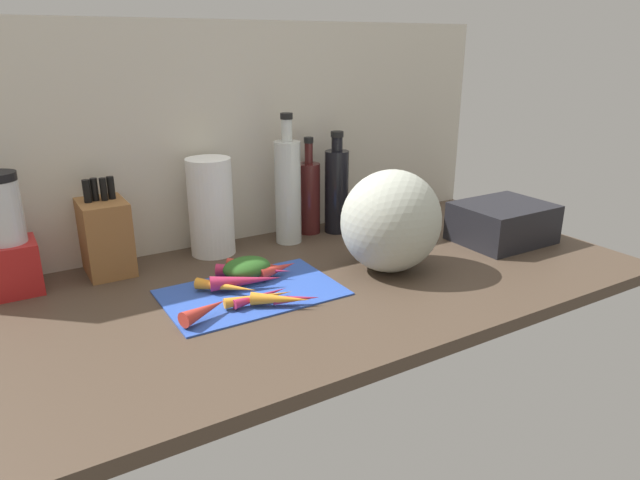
{
  "coord_description": "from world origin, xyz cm",
  "views": [
    {
      "loc": [
        -60.32,
        -109.16,
        54.37
      ],
      "look_at": [
        7.79,
        3.55,
        8.21
      ],
      "focal_mm": 31.75,
      "sensor_mm": 36.0,
      "label": 1
    }
  ],
  "objects_px": {
    "carrot_1": "(261,296)",
    "carrot_4": "(259,269)",
    "winter_squash": "(391,221)",
    "dish_rack": "(503,223)",
    "carrot_6": "(297,299)",
    "bottle_1": "(309,196)",
    "carrot_9": "(278,269)",
    "carrot_10": "(205,310)",
    "carrot_5": "(280,299)",
    "carrot_2": "(259,297)",
    "carrot_3": "(258,265)",
    "paper_towel_roll": "(211,207)",
    "knife_block": "(105,236)",
    "carrot_0": "(246,281)",
    "carrot_8": "(253,271)",
    "blender_appliance": "(8,243)",
    "bottle_2": "(337,190)",
    "carrot_7": "(226,287)",
    "bottle_0": "(288,190)",
    "cutting_board": "(252,292)"
  },
  "relations": [
    {
      "from": "carrot_5",
      "to": "carrot_9",
      "type": "height_order",
      "value": "carrot_9"
    },
    {
      "from": "carrot_7",
      "to": "dish_rack",
      "type": "bearing_deg",
      "value": -4.22
    },
    {
      "from": "carrot_5",
      "to": "bottle_0",
      "type": "distance_m",
      "value": 0.46
    },
    {
      "from": "carrot_3",
      "to": "bottle_2",
      "type": "bearing_deg",
      "value": 27.13
    },
    {
      "from": "carrot_4",
      "to": "carrot_10",
      "type": "relative_size",
      "value": 0.96
    },
    {
      "from": "carrot_8",
      "to": "dish_rack",
      "type": "bearing_deg",
      "value": -8.37
    },
    {
      "from": "bottle_2",
      "to": "dish_rack",
      "type": "distance_m",
      "value": 0.49
    },
    {
      "from": "carrot_6",
      "to": "carrot_9",
      "type": "bearing_deg",
      "value": 77.1
    },
    {
      "from": "carrot_9",
      "to": "carrot_5",
      "type": "bearing_deg",
      "value": -115.2
    },
    {
      "from": "blender_appliance",
      "to": "dish_rack",
      "type": "xyz_separation_m",
      "value": [
        1.23,
        -0.33,
        -0.06
      ]
    },
    {
      "from": "carrot_2",
      "to": "carrot_3",
      "type": "relative_size",
      "value": 0.97
    },
    {
      "from": "carrot_5",
      "to": "bottle_1",
      "type": "bearing_deg",
      "value": 53.1
    },
    {
      "from": "carrot_5",
      "to": "dish_rack",
      "type": "bearing_deg",
      "value": 4.8
    },
    {
      "from": "carrot_4",
      "to": "carrot_5",
      "type": "height_order",
      "value": "same"
    },
    {
      "from": "carrot_1",
      "to": "carrot_4",
      "type": "relative_size",
      "value": 1.26
    },
    {
      "from": "carrot_4",
      "to": "carrot_3",
      "type": "bearing_deg",
      "value": 69.47
    },
    {
      "from": "cutting_board",
      "to": "winter_squash",
      "type": "xyz_separation_m",
      "value": [
        0.36,
        -0.05,
        0.12
      ]
    },
    {
      "from": "carrot_3",
      "to": "bottle_0",
      "type": "height_order",
      "value": "bottle_0"
    },
    {
      "from": "carrot_4",
      "to": "bottle_1",
      "type": "bearing_deg",
      "value": 40.98
    },
    {
      "from": "carrot_9",
      "to": "carrot_10",
      "type": "relative_size",
      "value": 0.98
    },
    {
      "from": "carrot_3",
      "to": "carrot_6",
      "type": "relative_size",
      "value": 1.59
    },
    {
      "from": "cutting_board",
      "to": "dish_rack",
      "type": "xyz_separation_m",
      "value": [
        0.77,
        -0.04,
        0.05
      ]
    },
    {
      "from": "carrot_8",
      "to": "blender_appliance",
      "type": "height_order",
      "value": "blender_appliance"
    },
    {
      "from": "cutting_board",
      "to": "dish_rack",
      "type": "bearing_deg",
      "value": -2.97
    },
    {
      "from": "cutting_board",
      "to": "carrot_9",
      "type": "height_order",
      "value": "carrot_9"
    },
    {
      "from": "carrot_10",
      "to": "blender_appliance",
      "type": "relative_size",
      "value": 0.4
    },
    {
      "from": "carrot_6",
      "to": "dish_rack",
      "type": "height_order",
      "value": "dish_rack"
    },
    {
      "from": "bottle_2",
      "to": "carrot_5",
      "type": "bearing_deg",
      "value": -135.39
    },
    {
      "from": "carrot_3",
      "to": "paper_towel_roll",
      "type": "xyz_separation_m",
      "value": [
        -0.04,
        0.19,
        0.11
      ]
    },
    {
      "from": "blender_appliance",
      "to": "cutting_board",
      "type": "bearing_deg",
      "value": -32.21
    },
    {
      "from": "winter_squash",
      "to": "dish_rack",
      "type": "relative_size",
      "value": 1.0
    },
    {
      "from": "carrot_7",
      "to": "carrot_0",
      "type": "bearing_deg",
      "value": -1.34
    },
    {
      "from": "carrot_3",
      "to": "carrot_5",
      "type": "height_order",
      "value": "carrot_5"
    },
    {
      "from": "carrot_2",
      "to": "bottle_1",
      "type": "height_order",
      "value": "bottle_1"
    },
    {
      "from": "carrot_0",
      "to": "carrot_8",
      "type": "xyz_separation_m",
      "value": [
        0.04,
        0.05,
        -0.0
      ]
    },
    {
      "from": "carrot_0",
      "to": "carrot_10",
      "type": "xyz_separation_m",
      "value": [
        -0.13,
        -0.09,
        -0.0
      ]
    },
    {
      "from": "carrot_1",
      "to": "blender_appliance",
      "type": "xyz_separation_m",
      "value": [
        -0.45,
        0.35,
        0.1
      ]
    },
    {
      "from": "carrot_9",
      "to": "winter_squash",
      "type": "relative_size",
      "value": 0.43
    },
    {
      "from": "blender_appliance",
      "to": "carrot_4",
      "type": "bearing_deg",
      "value": -22.96
    },
    {
      "from": "bottle_0",
      "to": "carrot_7",
      "type": "bearing_deg",
      "value": -139.46
    },
    {
      "from": "carrot_1",
      "to": "carrot_0",
      "type": "bearing_deg",
      "value": 89.63
    },
    {
      "from": "carrot_3",
      "to": "carrot_5",
      "type": "bearing_deg",
      "value": -102.48
    },
    {
      "from": "knife_block",
      "to": "winter_squash",
      "type": "bearing_deg",
      "value": -29.91
    },
    {
      "from": "dish_rack",
      "to": "carrot_2",
      "type": "bearing_deg",
      "value": -178.1
    },
    {
      "from": "carrot_1",
      "to": "bottle_2",
      "type": "relative_size",
      "value": 0.45
    },
    {
      "from": "carrot_2",
      "to": "blender_appliance",
      "type": "height_order",
      "value": "blender_appliance"
    },
    {
      "from": "blender_appliance",
      "to": "knife_block",
      "type": "bearing_deg",
      "value": 4.2
    },
    {
      "from": "carrot_1",
      "to": "knife_block",
      "type": "xyz_separation_m",
      "value": [
        -0.24,
        0.36,
        0.08
      ]
    },
    {
      "from": "cutting_board",
      "to": "carrot_3",
      "type": "bearing_deg",
      "value": 57.82
    },
    {
      "from": "blender_appliance",
      "to": "bottle_2",
      "type": "xyz_separation_m",
      "value": [
        0.87,
        -0.01,
        0.01
      ]
    }
  ]
}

